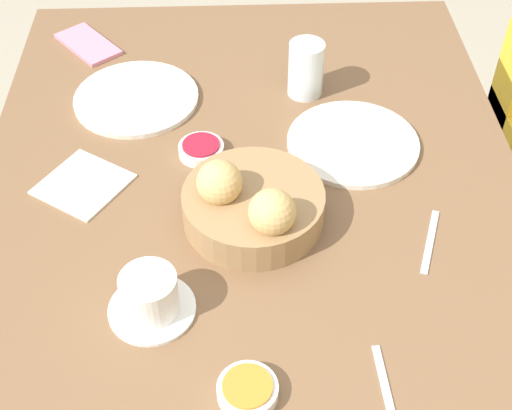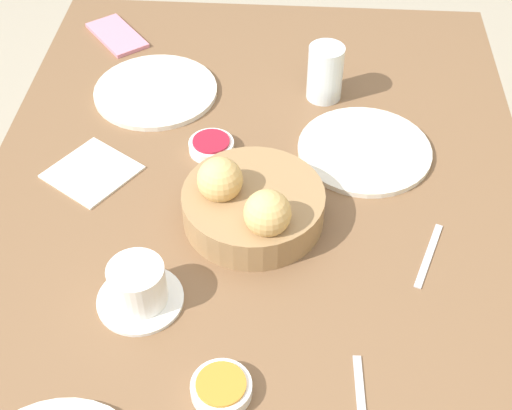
% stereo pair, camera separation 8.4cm
% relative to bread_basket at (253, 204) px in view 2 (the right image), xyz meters
% --- Properties ---
extents(dining_table, '(1.51, 0.92, 0.75)m').
position_rel_bread_basket_xyz_m(dining_table, '(0.08, -0.00, -0.13)').
color(dining_table, brown).
rests_on(dining_table, ground_plane).
extents(bread_basket, '(0.22, 0.22, 0.11)m').
position_rel_bread_basket_xyz_m(bread_basket, '(0.00, 0.00, 0.00)').
color(bread_basket, '#99754C').
rests_on(bread_basket, dining_table).
extents(plate_near_left, '(0.23, 0.23, 0.01)m').
position_rel_bread_basket_xyz_m(plate_near_left, '(-0.33, -0.21, -0.03)').
color(plate_near_left, silver).
rests_on(plate_near_left, dining_table).
extents(plate_far_center, '(0.23, 0.23, 0.01)m').
position_rel_bread_basket_xyz_m(plate_far_center, '(-0.18, 0.18, -0.03)').
color(plate_far_center, silver).
rests_on(plate_far_center, dining_table).
extents(water_tumbler, '(0.07, 0.07, 0.11)m').
position_rel_bread_basket_xyz_m(water_tumbler, '(-0.34, 0.11, 0.02)').
color(water_tumbler, silver).
rests_on(water_tumbler, dining_table).
extents(coffee_cup, '(0.12, 0.12, 0.07)m').
position_rel_bread_basket_xyz_m(coffee_cup, '(0.17, -0.15, -0.01)').
color(coffee_cup, white).
rests_on(coffee_cup, dining_table).
extents(jam_bowl_berry, '(0.08, 0.08, 0.02)m').
position_rel_bread_basket_xyz_m(jam_bowl_berry, '(-0.17, -0.09, -0.03)').
color(jam_bowl_berry, white).
rests_on(jam_bowl_berry, dining_table).
extents(jam_bowl_honey, '(0.08, 0.08, 0.02)m').
position_rel_bread_basket_xyz_m(jam_bowl_honey, '(0.31, -0.02, -0.03)').
color(jam_bowl_honey, white).
rests_on(jam_bowl_honey, dining_table).
extents(spoon_coffee, '(0.13, 0.06, 0.00)m').
position_rel_bread_basket_xyz_m(spoon_coffee, '(0.05, 0.27, -0.04)').
color(spoon_coffee, '#B7B7BC').
rests_on(spoon_coffee, dining_table).
extents(napkin, '(0.18, 0.18, 0.00)m').
position_rel_bread_basket_xyz_m(napkin, '(-0.09, -0.28, -0.04)').
color(napkin, silver).
rests_on(napkin, dining_table).
extents(cell_phone, '(0.16, 0.15, 0.01)m').
position_rel_bread_basket_xyz_m(cell_phone, '(-0.52, -0.33, -0.03)').
color(cell_phone, pink).
rests_on(cell_phone, dining_table).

